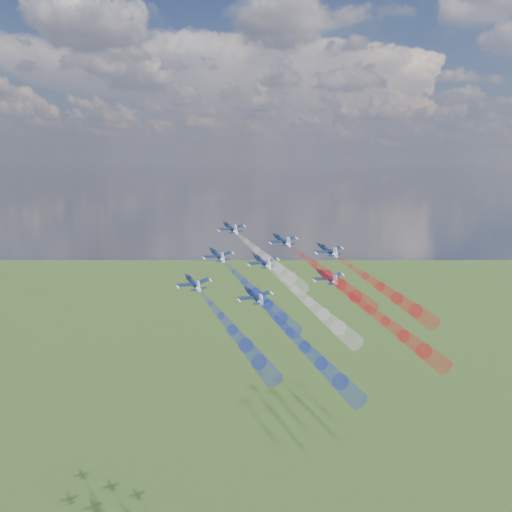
% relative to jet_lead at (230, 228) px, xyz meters
% --- Properties ---
extents(jet_lead, '(15.80, 16.17, 7.28)m').
position_rel_jet_lead_xyz_m(jet_lead, '(0.00, 0.00, 0.00)').
color(jet_lead, black).
extents(trail_lead, '(30.88, 34.26, 14.79)m').
position_rel_jet_lead_xyz_m(trail_lead, '(17.25, -19.23, -6.52)').
color(trail_lead, white).
extents(jet_inner_left, '(15.80, 16.17, 7.28)m').
position_rel_jet_lead_xyz_m(jet_inner_left, '(1.70, -18.97, -6.16)').
color(jet_inner_left, black).
extents(trail_inner_left, '(30.88, 34.26, 14.79)m').
position_rel_jet_lead_xyz_m(trail_inner_left, '(18.95, -38.20, -12.68)').
color(trail_inner_left, '#1725CA').
extents(jet_inner_right, '(15.80, 16.17, 7.28)m').
position_rel_jet_lead_xyz_m(jet_inner_right, '(18.65, -4.60, -2.88)').
color(jet_inner_right, black).
extents(trail_inner_right, '(30.88, 34.26, 14.79)m').
position_rel_jet_lead_xyz_m(trail_inner_right, '(35.90, -23.83, -9.40)').
color(trail_inner_right, red).
extents(jet_outer_left, '(15.80, 16.17, 7.28)m').
position_rel_jet_lead_xyz_m(jet_outer_left, '(1.01, -37.74, -10.96)').
color(jet_outer_left, black).
extents(trail_outer_left, '(30.88, 34.26, 14.79)m').
position_rel_jet_lead_xyz_m(trail_outer_left, '(18.26, -56.97, -17.49)').
color(trail_outer_left, '#1725CA').
extents(jet_center_third, '(15.80, 16.17, 7.28)m').
position_rel_jet_lead_xyz_m(jet_center_third, '(16.28, -21.18, -7.10)').
color(jet_center_third, black).
extents(trail_center_third, '(30.88, 34.26, 14.79)m').
position_rel_jet_lead_xyz_m(trail_center_third, '(33.53, -40.40, -13.63)').
color(trail_center_third, white).
extents(jet_outer_right, '(15.80, 16.17, 7.28)m').
position_rel_jet_lead_xyz_m(jet_outer_right, '(33.60, -7.08, -5.14)').
color(jet_outer_right, black).
extents(trail_outer_right, '(30.88, 34.26, 14.79)m').
position_rel_jet_lead_xyz_m(trail_outer_right, '(50.85, -26.30, -11.66)').
color(trail_outer_right, red).
extents(jet_rear_left, '(15.80, 16.17, 7.28)m').
position_rel_jet_lead_xyz_m(jet_rear_left, '(18.69, -39.19, -13.23)').
color(jet_rear_left, black).
extents(trail_rear_left, '(30.88, 34.26, 14.79)m').
position_rel_jet_lead_xyz_m(trail_rear_left, '(35.94, -58.41, -19.75)').
color(trail_rear_left, '#1725CA').
extents(jet_rear_right, '(15.80, 16.17, 7.28)m').
position_rel_jet_lead_xyz_m(jet_rear_right, '(35.70, -22.54, -10.48)').
color(jet_rear_right, black).
extents(trail_rear_right, '(30.88, 34.26, 14.79)m').
position_rel_jet_lead_xyz_m(trail_rear_right, '(52.95, -41.77, -17.00)').
color(trail_rear_right, red).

